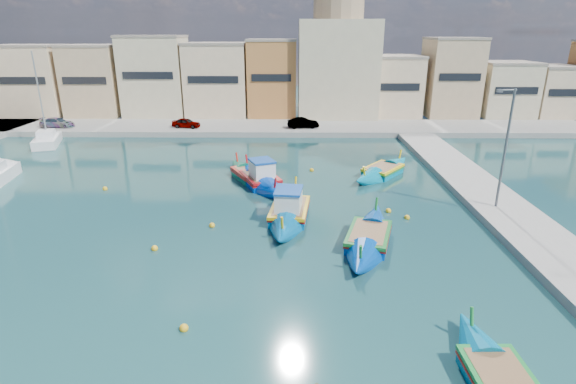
% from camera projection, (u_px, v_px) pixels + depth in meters
% --- Properties ---
extents(ground, '(160.00, 160.00, 0.00)m').
position_uv_depth(ground, '(211.00, 254.00, 23.84)').
color(ground, '#13343A').
rests_on(ground, ground).
extents(east_quay, '(4.00, 70.00, 0.50)m').
position_uv_depth(east_quay, '(553.00, 252.00, 23.55)').
color(east_quay, gray).
rests_on(east_quay, ground).
extents(north_quay, '(80.00, 8.00, 0.60)m').
position_uv_depth(north_quay, '(257.00, 128.00, 53.88)').
color(north_quay, gray).
rests_on(north_quay, ground).
extents(north_townhouses, '(83.20, 7.87, 10.19)m').
position_uv_depth(north_townhouses, '(311.00, 81.00, 59.15)').
color(north_townhouses, beige).
rests_on(north_townhouses, ground).
extents(church_block, '(10.00, 10.00, 19.10)m').
position_uv_depth(church_block, '(337.00, 54.00, 58.57)').
color(church_block, '#C6B894').
rests_on(church_block, ground).
extents(quay_street_lamp, '(1.18, 0.16, 8.00)m').
position_uv_depth(quay_street_lamp, '(504.00, 148.00, 27.83)').
color(quay_street_lamp, '#595B60').
rests_on(quay_street_lamp, ground).
extents(parked_cars, '(32.59, 1.92, 1.19)m').
position_uv_depth(parked_cars, '(173.00, 123.00, 52.29)').
color(parked_cars, '#4C1919').
rests_on(parked_cars, north_quay).
extents(luzzu_turquoise_cabin, '(3.25, 10.18, 3.21)m').
position_uv_depth(luzzu_turquoise_cabin, '(290.00, 212.00, 28.47)').
color(luzzu_turquoise_cabin, '#005F9F').
rests_on(luzzu_turquoise_cabin, ground).
extents(luzzu_blue_cabin, '(5.68, 9.28, 3.24)m').
position_uv_depth(luzzu_blue_cabin, '(260.00, 180.00, 34.56)').
color(luzzu_blue_cabin, '#0037AA').
rests_on(luzzu_blue_cabin, ground).
extents(luzzu_cyan_mid, '(7.09, 8.33, 2.63)m').
position_uv_depth(luzzu_cyan_mid, '(383.00, 172.00, 37.00)').
color(luzzu_cyan_mid, '#007D9F').
rests_on(luzzu_cyan_mid, ground).
extents(luzzu_green, '(5.63, 8.18, 2.57)m').
position_uv_depth(luzzu_green, '(250.00, 176.00, 36.03)').
color(luzzu_green, '#0A6E51').
rests_on(luzzu_green, ground).
extents(luzzu_blue_south, '(4.66, 9.56, 2.70)m').
position_uv_depth(luzzu_blue_south, '(369.00, 239.00, 24.98)').
color(luzzu_blue_south, '#0040A2').
rests_on(luzzu_blue_south, ground).
extents(yacht_north, '(4.51, 7.91, 10.18)m').
position_uv_depth(yacht_north, '(50.00, 138.00, 48.25)').
color(yacht_north, white).
rests_on(yacht_north, ground).
extents(yacht_midnorth, '(3.54, 7.83, 10.72)m').
position_uv_depth(yacht_midnorth, '(1.00, 171.00, 36.59)').
color(yacht_midnorth, white).
rests_on(yacht_midnorth, ground).
extents(mooring_buoys, '(21.67, 22.03, 0.36)m').
position_uv_depth(mooring_buoys, '(257.00, 217.00, 28.40)').
color(mooring_buoys, yellow).
rests_on(mooring_buoys, ground).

